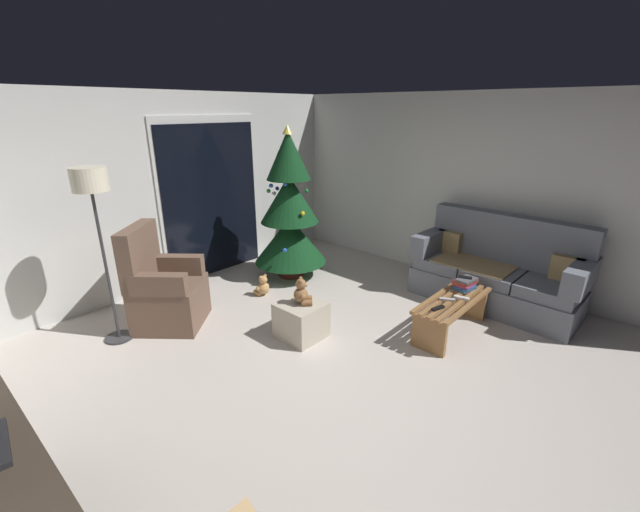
{
  "coord_description": "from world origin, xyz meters",
  "views": [
    {
      "loc": [
        -2.55,
        -1.95,
        2.29
      ],
      "look_at": [
        0.4,
        0.7,
        0.85
      ],
      "focal_mm": 22.97,
      "sensor_mm": 36.0,
      "label": 1
    }
  ],
  "objects": [
    {
      "name": "ground_plane",
      "position": [
        0.0,
        0.0,
        0.0
      ],
      "size": [
        7.0,
        7.0,
        0.0
      ],
      "primitive_type": "plane",
      "color": "#BCB2A8"
    },
    {
      "name": "wall_back",
      "position": [
        0.0,
        3.06,
        1.25
      ],
      "size": [
        5.72,
        0.12,
        2.5
      ],
      "primitive_type": "cube",
      "color": "silver",
      "rests_on": "ground"
    },
    {
      "name": "wall_right",
      "position": [
        2.86,
        0.0,
        1.25
      ],
      "size": [
        0.12,
        6.0,
        2.5
      ],
      "primitive_type": "cube",
      "color": "silver",
      "rests_on": "ground"
    },
    {
      "name": "patio_door_frame",
      "position": [
        0.66,
        2.99,
        1.1
      ],
      "size": [
        1.6,
        0.02,
        2.2
      ],
      "primitive_type": "cube",
      "color": "silver",
      "rests_on": "ground"
    },
    {
      "name": "patio_door_glass",
      "position": [
        0.66,
        2.97,
        1.05
      ],
      "size": [
        1.5,
        0.02,
        2.1
      ],
      "primitive_type": "cube",
      "color": "black",
      "rests_on": "ground"
    },
    {
      "name": "couch",
      "position": [
        2.32,
        -0.47,
        0.4
      ],
      "size": [
        0.84,
        1.96,
        1.08
      ],
      "color": "slate",
      "rests_on": "ground"
    },
    {
      "name": "coffee_table",
      "position": [
        1.28,
        -0.39,
        0.27
      ],
      "size": [
        1.1,
        0.4,
        0.4
      ],
      "color": "olive",
      "rests_on": "ground"
    },
    {
      "name": "remote_white",
      "position": [
        1.34,
        -0.46,
        0.41
      ],
      "size": [
        0.07,
        0.16,
        0.02
      ],
      "primitive_type": "cube",
      "rotation": [
        0.0,
        0.0,
        0.19
      ],
      "color": "silver",
      "rests_on": "coffee_table"
    },
    {
      "name": "remote_silver",
      "position": [
        1.2,
        -0.36,
        0.41
      ],
      "size": [
        0.11,
        0.16,
        0.02
      ],
      "primitive_type": "cube",
      "rotation": [
        0.0,
        0.0,
        0.51
      ],
      "color": "#ADADB2",
      "rests_on": "coffee_table"
    },
    {
      "name": "remote_black",
      "position": [
        0.96,
        -0.38,
        0.41
      ],
      "size": [
        0.16,
        0.08,
        0.02
      ],
      "primitive_type": "cube",
      "rotation": [
        0.0,
        0.0,
        4.45
      ],
      "color": "black",
      "rests_on": "coffee_table"
    },
    {
      "name": "book_stack",
      "position": [
        1.61,
        -0.38,
        0.47
      ],
      "size": [
        0.29,
        0.22,
        0.13
      ],
      "color": "#285684",
      "rests_on": "coffee_table"
    },
    {
      "name": "cell_phone",
      "position": [
        1.61,
        -0.37,
        0.53
      ],
      "size": [
        0.11,
        0.16,
        0.01
      ],
      "primitive_type": "cube",
      "rotation": [
        0.0,
        0.0,
        0.32
      ],
      "color": "black",
      "rests_on": "book_stack"
    },
    {
      "name": "christmas_tree",
      "position": [
        1.26,
        2.03,
        0.92
      ],
      "size": [
        1.01,
        1.01,
        2.09
      ],
      "color": "#4C1E19",
      "rests_on": "ground"
    },
    {
      "name": "armchair",
      "position": [
        -0.65,
        2.05,
        0.4
      ],
      "size": [
        0.97,
        0.97,
        1.13
      ],
      "color": "brown",
      "rests_on": "ground"
    },
    {
      "name": "floor_lamp",
      "position": [
        -1.17,
        2.14,
        1.51
      ],
      "size": [
        0.32,
        0.32,
        1.78
      ],
      "color": "#2D2D30",
      "rests_on": "ground"
    },
    {
      "name": "ottoman",
      "position": [
        0.15,
        0.74,
        0.19
      ],
      "size": [
        0.44,
        0.44,
        0.39
      ],
      "primitive_type": "cube",
      "color": "#B2A893",
      "rests_on": "ground"
    },
    {
      "name": "teddy_bear_chestnut",
      "position": [
        0.16,
        0.73,
        0.51
      ],
      "size": [
        0.21,
        0.21,
        0.29
      ],
      "color": "brown",
      "rests_on": "ottoman"
    },
    {
      "name": "teddy_bear_honey_by_tree",
      "position": [
        0.54,
        1.82,
        0.12
      ],
      "size": [
        0.2,
        0.19,
        0.29
      ],
      "color": "tan",
      "rests_on": "ground"
    }
  ]
}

